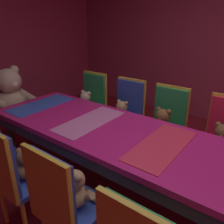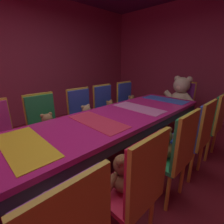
{
  "view_description": "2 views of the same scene",
  "coord_description": "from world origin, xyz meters",
  "px_view_note": "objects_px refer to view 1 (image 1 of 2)",
  "views": [
    {
      "loc": [
        -1.52,
        -0.65,
        1.69
      ],
      "look_at": [
        -0.07,
        0.45,
        0.94
      ],
      "focal_mm": 36.67,
      "sensor_mm": 36.0,
      "label": 1
    },
    {
      "loc": [
        1.35,
        -1.08,
        1.41
      ],
      "look_at": [
        -0.06,
        0.29,
        0.78
      ],
      "focal_mm": 25.74,
      "sensor_mm": 36.0,
      "label": 2
    }
  ],
  "objects_px": {
    "teddy_right_2": "(221,141)",
    "banquet_table": "(161,154)",
    "chair_left_3": "(60,200)",
    "throne_chair": "(6,102)",
    "teddy_left_4": "(27,165)",
    "teddy_right_4": "(121,113)",
    "teddy_left_3": "(76,190)",
    "teddy_right_3": "(162,124)",
    "chair_right_5": "(92,100)",
    "chair_right_4": "(128,109)",
    "chair_left_4": "(10,171)",
    "chair_right_3": "(167,119)",
    "king_teddy_bear": "(11,95)",
    "teddy_right_5": "(85,103)"
  },
  "relations": [
    {
      "from": "teddy_right_2",
      "to": "banquet_table",
      "type": "bearing_deg",
      "value": -25.09
    },
    {
      "from": "chair_left_3",
      "to": "throne_chair",
      "type": "relative_size",
      "value": 1.0
    },
    {
      "from": "banquet_table",
      "to": "teddy_right_2",
      "type": "relative_size",
      "value": 11.37
    },
    {
      "from": "teddy_left_4",
      "to": "teddy_right_4",
      "type": "relative_size",
      "value": 0.92
    },
    {
      "from": "teddy_left_3",
      "to": "teddy_right_3",
      "type": "relative_size",
      "value": 0.91
    },
    {
      "from": "teddy_right_3",
      "to": "chair_right_5",
      "type": "bearing_deg",
      "value": -97.15
    },
    {
      "from": "teddy_left_4",
      "to": "teddy_left_3",
      "type": "bearing_deg",
      "value": -86.84
    },
    {
      "from": "chair_right_4",
      "to": "teddy_left_3",
      "type": "bearing_deg",
      "value": 20.35
    },
    {
      "from": "chair_left_3",
      "to": "chair_left_4",
      "type": "xyz_separation_m",
      "value": [
        -0.03,
        0.54,
        0.0
      ]
    },
    {
      "from": "teddy_right_3",
      "to": "throne_chair",
      "type": "xyz_separation_m",
      "value": [
        -0.67,
        2.07,
        0.0
      ]
    },
    {
      "from": "teddy_left_3",
      "to": "teddy_right_2",
      "type": "distance_m",
      "value": 1.48
    },
    {
      "from": "chair_right_3",
      "to": "teddy_right_3",
      "type": "bearing_deg",
      "value": -0.0
    },
    {
      "from": "chair_left_4",
      "to": "teddy_right_3",
      "type": "bearing_deg",
      "value": -20.21
    },
    {
      "from": "teddy_right_3",
      "to": "chair_right_5",
      "type": "xyz_separation_m",
      "value": [
        0.15,
        1.17,
        0.0
      ]
    },
    {
      "from": "king_teddy_bear",
      "to": "teddy_right_3",
      "type": "bearing_deg",
      "value": 19.36
    },
    {
      "from": "banquet_table",
      "to": "chair_right_5",
      "type": "xyz_separation_m",
      "value": [
        0.81,
        1.48,
        -0.06
      ]
    },
    {
      "from": "teddy_left_3",
      "to": "king_teddy_bear",
      "type": "relative_size",
      "value": 0.44
    },
    {
      "from": "banquet_table",
      "to": "chair_left_4",
      "type": "xyz_separation_m",
      "value": [
        -0.83,
        0.86,
        -0.06
      ]
    },
    {
      "from": "chair_right_4",
      "to": "chair_right_5",
      "type": "distance_m",
      "value": 0.62
    },
    {
      "from": "teddy_left_3",
      "to": "throne_chair",
      "type": "relative_size",
      "value": 0.31
    },
    {
      "from": "banquet_table",
      "to": "chair_right_3",
      "type": "xyz_separation_m",
      "value": [
        0.81,
        0.31,
        -0.06
      ]
    },
    {
      "from": "teddy_right_4",
      "to": "king_teddy_bear",
      "type": "distance_m",
      "value": 1.51
    },
    {
      "from": "teddy_left_4",
      "to": "teddy_right_4",
      "type": "xyz_separation_m",
      "value": [
        1.36,
        0.0,
        0.01
      ]
    },
    {
      "from": "teddy_right_3",
      "to": "chair_right_3",
      "type": "bearing_deg",
      "value": 180.0
    },
    {
      "from": "teddy_right_2",
      "to": "king_teddy_bear",
      "type": "bearing_deg",
      "value": -74.94
    },
    {
      "from": "chair_left_3",
      "to": "teddy_right_2",
      "type": "distance_m",
      "value": 1.61
    },
    {
      "from": "chair_right_3",
      "to": "chair_right_4",
      "type": "distance_m",
      "value": 0.56
    },
    {
      "from": "throne_chair",
      "to": "teddy_right_2",
      "type": "bearing_deg",
      "value": 14.15
    },
    {
      "from": "chair_left_3",
      "to": "chair_right_3",
      "type": "xyz_separation_m",
      "value": [
        1.62,
        -0.01,
        0.0
      ]
    },
    {
      "from": "chair_left_4",
      "to": "teddy_right_4",
      "type": "xyz_separation_m",
      "value": [
        1.5,
        0.0,
        -0.01
      ]
    },
    {
      "from": "chair_right_3",
      "to": "chair_right_4",
      "type": "xyz_separation_m",
      "value": [
        0.0,
        0.56,
        0.0
      ]
    },
    {
      "from": "throne_chair",
      "to": "king_teddy_bear",
      "type": "distance_m",
      "value": 0.22
    },
    {
      "from": "chair_left_3",
      "to": "chair_right_4",
      "type": "xyz_separation_m",
      "value": [
        1.62,
        0.55,
        0.0
      ]
    },
    {
      "from": "chair_left_3",
      "to": "teddy_left_3",
      "type": "xyz_separation_m",
      "value": [
        0.14,
        0.0,
        -0.01
      ]
    },
    {
      "from": "teddy_right_5",
      "to": "king_teddy_bear",
      "type": "distance_m",
      "value": 1.0
    },
    {
      "from": "teddy_right_5",
      "to": "banquet_table",
      "type": "bearing_deg",
      "value": 65.72
    },
    {
      "from": "teddy_left_4",
      "to": "teddy_right_4",
      "type": "distance_m",
      "value": 1.36
    },
    {
      "from": "chair_left_4",
      "to": "chair_right_3",
      "type": "bearing_deg",
      "value": -18.54
    },
    {
      "from": "throne_chair",
      "to": "teddy_left_4",
      "type": "bearing_deg",
      "value": -24.55
    },
    {
      "from": "teddy_right_5",
      "to": "king_teddy_bear",
      "type": "relative_size",
      "value": 0.46
    },
    {
      "from": "teddy_left_3",
      "to": "teddy_right_4",
      "type": "distance_m",
      "value": 1.44
    },
    {
      "from": "chair_right_5",
      "to": "teddy_right_5",
      "type": "distance_m",
      "value": 0.15
    },
    {
      "from": "teddy_left_4",
      "to": "throne_chair",
      "type": "height_order",
      "value": "throne_chair"
    },
    {
      "from": "banquet_table",
      "to": "chair_right_5",
      "type": "relative_size",
      "value": 3.72
    },
    {
      "from": "chair_left_4",
      "to": "teddy_left_4",
      "type": "bearing_deg",
      "value": 0.0
    },
    {
      "from": "teddy_right_3",
      "to": "throne_chair",
      "type": "bearing_deg",
      "value": -72.12
    },
    {
      "from": "teddy_left_4",
      "to": "chair_right_4",
      "type": "distance_m",
      "value": 1.51
    },
    {
      "from": "chair_left_3",
      "to": "chair_right_5",
      "type": "bearing_deg",
      "value": 35.75
    },
    {
      "from": "teddy_right_2",
      "to": "king_teddy_bear",
      "type": "distance_m",
      "value": 2.62
    },
    {
      "from": "chair_right_4",
      "to": "throne_chair",
      "type": "height_order",
      "value": "same"
    }
  ]
}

